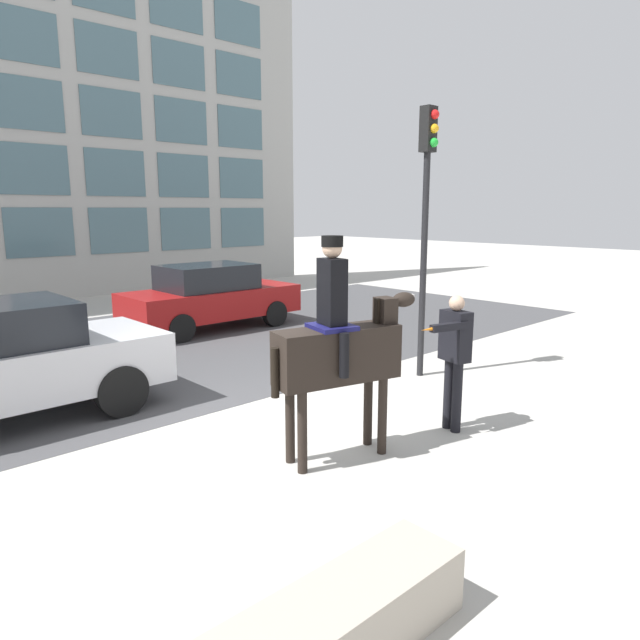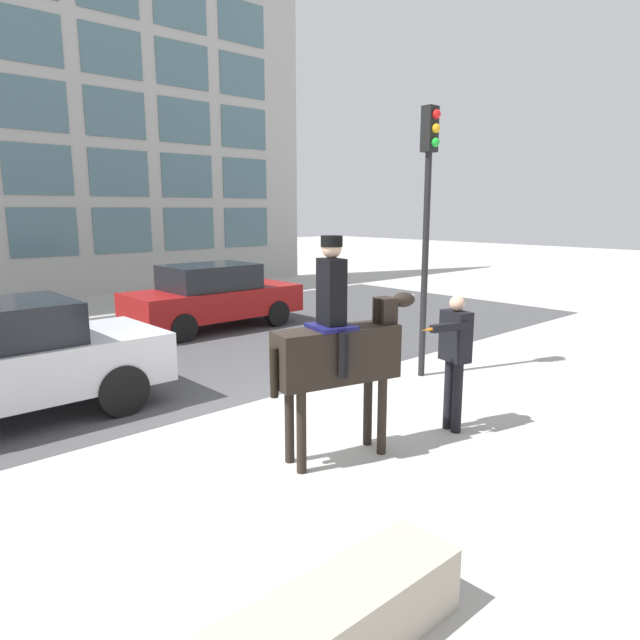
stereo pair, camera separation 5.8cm
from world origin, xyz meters
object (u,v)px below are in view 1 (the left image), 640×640
(pedestrian_bystander, at_px, (454,352))
(street_car_far_lane, at_px, (211,296))
(mounted_horse_lead, at_px, (340,348))
(traffic_light, at_px, (426,202))

(pedestrian_bystander, relative_size, street_car_far_lane, 0.43)
(mounted_horse_lead, bearing_deg, traffic_light, 36.61)
(pedestrian_bystander, bearing_deg, mounted_horse_lead, -0.27)
(mounted_horse_lead, relative_size, street_car_far_lane, 0.61)
(pedestrian_bystander, bearing_deg, street_car_far_lane, -85.31)
(mounted_horse_lead, height_order, pedestrian_bystander, mounted_horse_lead)
(street_car_far_lane, bearing_deg, pedestrian_bystander, -98.88)
(pedestrian_bystander, bearing_deg, traffic_light, -120.02)
(traffic_light, bearing_deg, mounted_horse_lead, -157.44)
(mounted_horse_lead, relative_size, traffic_light, 0.57)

